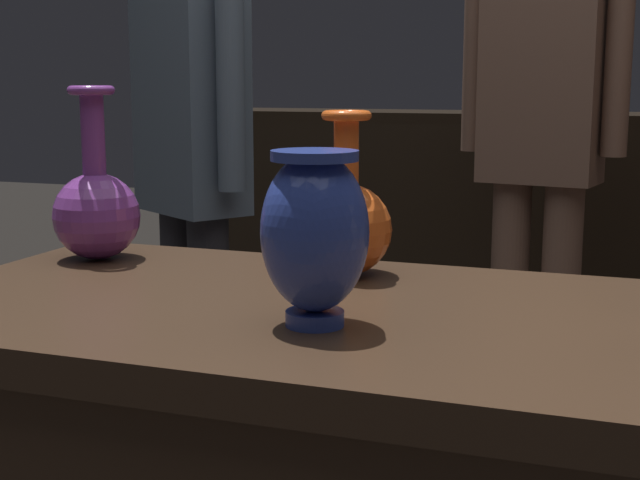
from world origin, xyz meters
name	(u,v)px	position (x,y,z in m)	size (l,w,h in m)	color
back_display_shelf	(524,248)	(0.00, 2.20, 0.49)	(2.60, 0.40, 0.99)	black
vase_centerpiece	(315,232)	(0.02, -0.10, 0.92)	(0.14, 0.14, 0.22)	#2D429E
vase_tall_behind	(96,208)	(-0.48, 0.17, 0.89)	(0.15, 0.15, 0.30)	#7A388E
vase_right_accent	(346,222)	(-0.03, 0.19, 0.88)	(0.15, 0.15, 0.26)	#E55B1E
shelf_vase_center	(527,99)	(0.00, 2.13, 1.04)	(0.08, 0.08, 0.16)	#7A388E
visitor_near_left	(192,159)	(-0.72, 0.99, 0.90)	(0.41, 0.32, 1.54)	#232328
visitor_center_back	(541,125)	(0.12, 1.46, 0.98)	(0.46, 0.24, 1.66)	brown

